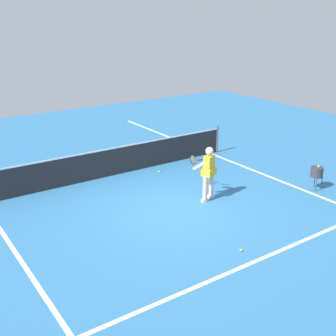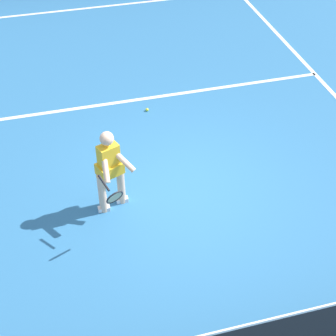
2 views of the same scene
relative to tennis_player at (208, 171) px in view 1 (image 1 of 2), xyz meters
The scene contains 9 objects.
ground_plane 1.53m from the tennis_player, behind, with size 27.51×27.51×0.00m, color teal.
service_line_marking 3.46m from the tennis_player, 112.25° to the right, with size 8.13×0.10×0.01m, color white.
sideline_left_marking 5.40m from the tennis_player, behind, with size 0.10×19.16×0.01m, color white.
sideline_right_marking 2.92m from the tennis_player, ahead, with size 0.10×19.16×0.01m, color white.
court_net 3.47m from the tennis_player, 111.62° to the left, with size 8.81×0.08×1.02m.
tennis_player is the anchor object (origin of this frame).
tennis_ball_near 2.70m from the tennis_player, 88.85° to the left, with size 0.07×0.07×0.07m, color #D1E533.
tennis_ball_mid 3.01m from the tennis_player, 114.32° to the right, with size 0.07×0.07×0.07m, color #D1E533.
ball_hopper 3.40m from the tennis_player, 21.74° to the right, with size 0.36×0.36×0.74m.
Camera 1 is at (-5.93, -8.47, 4.96)m, focal length 45.65 mm.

